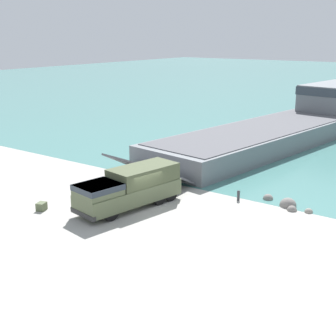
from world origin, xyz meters
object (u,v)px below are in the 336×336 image
military_truck (130,188)px  soldier_on_ramp (93,189)px  landing_craft (299,120)px  mooring_bollard (238,195)px  cargo_crate (42,206)px

military_truck → soldier_on_ramp: military_truck is taller
landing_craft → soldier_on_ramp: landing_craft is taller
soldier_on_ramp → mooring_bollard: bearing=17.3°
landing_craft → mooring_bollard: (4.61, -24.26, -1.50)m
mooring_bollard → soldier_on_ramp: bearing=-143.2°
military_truck → soldier_on_ramp: bearing=-66.4°
landing_craft → mooring_bollard: 24.74m
landing_craft → cargo_crate: bearing=-91.3°
landing_craft → military_truck: bearing=-83.8°
military_truck → cargo_crate: bearing=-38.5°
military_truck → mooring_bollard: military_truck is taller
landing_craft → mooring_bollard: bearing=-71.3°
soldier_on_ramp → cargo_crate: (-1.66, -3.31, -0.71)m
mooring_bollard → cargo_crate: bearing=-136.4°
military_truck → soldier_on_ramp: size_ratio=4.84×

